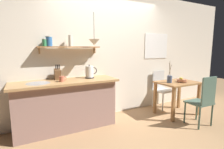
{
  "coord_description": "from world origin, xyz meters",
  "views": [
    {
      "loc": [
        -1.67,
        -2.73,
        1.46
      ],
      "look_at": [
        -0.1,
        0.25,
        0.95
      ],
      "focal_mm": 27.55,
      "sensor_mm": 36.0,
      "label": 1
    }
  ],
  "objects_px": {
    "dining_chair_near": "(203,99)",
    "coffee_mug_by_sink": "(62,79)",
    "electric_kettle": "(90,72)",
    "dining_chair_far": "(161,87)",
    "pendant_lamp": "(94,42)",
    "dining_table": "(177,88)",
    "knife_block": "(57,74)",
    "twig_vase": "(169,79)",
    "fruit_bowl": "(182,80)"
  },
  "relations": [
    {
      "from": "dining_chair_far",
      "to": "coffee_mug_by_sink",
      "type": "distance_m",
      "value": 2.5
    },
    {
      "from": "dining_chair_far",
      "to": "knife_block",
      "type": "relative_size",
      "value": 3.27
    },
    {
      "from": "dining_chair_near",
      "to": "twig_vase",
      "type": "xyz_separation_m",
      "value": [
        -0.18,
        0.67,
        0.29
      ]
    },
    {
      "from": "twig_vase",
      "to": "electric_kettle",
      "type": "bearing_deg",
      "value": 163.81
    },
    {
      "from": "pendant_lamp",
      "to": "twig_vase",
      "type": "bearing_deg",
      "value": -13.6
    },
    {
      "from": "dining_chair_far",
      "to": "pendant_lamp",
      "type": "bearing_deg",
      "value": -175.24
    },
    {
      "from": "fruit_bowl",
      "to": "pendant_lamp",
      "type": "xyz_separation_m",
      "value": [
        -1.84,
        0.46,
        0.8
      ]
    },
    {
      "from": "dining_chair_near",
      "to": "pendant_lamp",
      "type": "bearing_deg",
      "value": 148.83
    },
    {
      "from": "pendant_lamp",
      "to": "electric_kettle",
      "type": "bearing_deg",
      "value": 124.64
    },
    {
      "from": "dining_table",
      "to": "twig_vase",
      "type": "xyz_separation_m",
      "value": [
        -0.23,
        0.01,
        0.22
      ]
    },
    {
      "from": "dining_table",
      "to": "coffee_mug_by_sink",
      "type": "bearing_deg",
      "value": 171.27
    },
    {
      "from": "pendant_lamp",
      "to": "dining_chair_far",
      "type": "bearing_deg",
      "value": 4.76
    },
    {
      "from": "dining_chair_near",
      "to": "pendant_lamp",
      "type": "distance_m",
      "value": 2.29
    },
    {
      "from": "coffee_mug_by_sink",
      "to": "knife_block",
      "type": "bearing_deg",
      "value": 97.71
    },
    {
      "from": "coffee_mug_by_sink",
      "to": "dining_chair_far",
      "type": "bearing_deg",
      "value": 4.03
    },
    {
      "from": "pendant_lamp",
      "to": "dining_chair_near",
      "type": "bearing_deg",
      "value": -31.17
    },
    {
      "from": "dining_chair_far",
      "to": "pendant_lamp",
      "type": "distance_m",
      "value": 2.14
    },
    {
      "from": "dining_table",
      "to": "dining_chair_near",
      "type": "distance_m",
      "value": 0.67
    },
    {
      "from": "dining_chair_near",
      "to": "coffee_mug_by_sink",
      "type": "xyz_separation_m",
      "value": [
        -2.35,
        1.03,
        0.42
      ]
    },
    {
      "from": "dining_chair_near",
      "to": "fruit_bowl",
      "type": "height_order",
      "value": "dining_chair_near"
    },
    {
      "from": "knife_block",
      "to": "pendant_lamp",
      "type": "xyz_separation_m",
      "value": [
        0.64,
        -0.21,
        0.57
      ]
    },
    {
      "from": "dining_chair_far",
      "to": "twig_vase",
      "type": "relative_size",
      "value": 1.93
    },
    {
      "from": "dining_chair_near",
      "to": "fruit_bowl",
      "type": "relative_size",
      "value": 4.54
    },
    {
      "from": "fruit_bowl",
      "to": "coffee_mug_by_sink",
      "type": "bearing_deg",
      "value": 169.88
    },
    {
      "from": "dining_chair_near",
      "to": "twig_vase",
      "type": "bearing_deg",
      "value": 104.82
    },
    {
      "from": "dining_chair_near",
      "to": "knife_block",
      "type": "height_order",
      "value": "knife_block"
    },
    {
      "from": "twig_vase",
      "to": "knife_block",
      "type": "height_order",
      "value": "twig_vase"
    },
    {
      "from": "dining_table",
      "to": "dining_chair_far",
      "type": "distance_m",
      "value": 0.55
    },
    {
      "from": "dining_chair_far",
      "to": "knife_block",
      "type": "bearing_deg",
      "value": 178.77
    },
    {
      "from": "twig_vase",
      "to": "knife_block",
      "type": "bearing_deg",
      "value": 165.14
    },
    {
      "from": "dining_table",
      "to": "dining_chair_near",
      "type": "xyz_separation_m",
      "value": [
        -0.05,
        -0.66,
        -0.07
      ]
    },
    {
      "from": "fruit_bowl",
      "to": "coffee_mug_by_sink",
      "type": "distance_m",
      "value": 2.5
    },
    {
      "from": "fruit_bowl",
      "to": "knife_block",
      "type": "bearing_deg",
      "value": 165.02
    },
    {
      "from": "fruit_bowl",
      "to": "twig_vase",
      "type": "xyz_separation_m",
      "value": [
        -0.28,
        0.08,
        0.04
      ]
    },
    {
      "from": "dining_chair_near",
      "to": "electric_kettle",
      "type": "bearing_deg",
      "value": 147.56
    },
    {
      "from": "twig_vase",
      "to": "fruit_bowl",
      "type": "bearing_deg",
      "value": -15.89
    },
    {
      "from": "knife_block",
      "to": "coffee_mug_by_sink",
      "type": "xyz_separation_m",
      "value": [
        0.03,
        -0.23,
        -0.06
      ]
    },
    {
      "from": "twig_vase",
      "to": "dining_table",
      "type": "bearing_deg",
      "value": -2.95
    },
    {
      "from": "dining_table",
      "to": "pendant_lamp",
      "type": "distance_m",
      "value": 2.08
    },
    {
      "from": "dining_table",
      "to": "fruit_bowl",
      "type": "distance_m",
      "value": 0.2
    },
    {
      "from": "dining_chair_far",
      "to": "fruit_bowl",
      "type": "xyz_separation_m",
      "value": [
        -0.0,
        -0.61,
        0.28
      ]
    },
    {
      "from": "dining_table",
      "to": "coffee_mug_by_sink",
      "type": "relative_size",
      "value": 6.77
    },
    {
      "from": "dining_chair_near",
      "to": "fruit_bowl",
      "type": "distance_m",
      "value": 0.65
    },
    {
      "from": "dining_table",
      "to": "dining_chair_far",
      "type": "xyz_separation_m",
      "value": [
        0.05,
        0.54,
        -0.09
      ]
    },
    {
      "from": "dining_table",
      "to": "electric_kettle",
      "type": "distance_m",
      "value": 1.96
    },
    {
      "from": "dining_chair_far",
      "to": "knife_block",
      "type": "xyz_separation_m",
      "value": [
        -2.49,
        0.05,
        0.5
      ]
    },
    {
      "from": "coffee_mug_by_sink",
      "to": "pendant_lamp",
      "type": "distance_m",
      "value": 0.88
    },
    {
      "from": "electric_kettle",
      "to": "coffee_mug_by_sink",
      "type": "relative_size",
      "value": 2.09
    },
    {
      "from": "dining_table",
      "to": "knife_block",
      "type": "relative_size",
      "value": 3.13
    },
    {
      "from": "dining_chair_far",
      "to": "pendant_lamp",
      "type": "relative_size",
      "value": 1.55
    }
  ]
}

